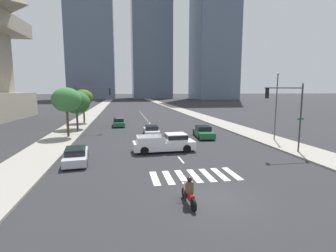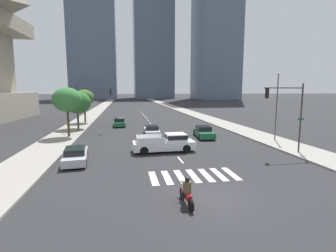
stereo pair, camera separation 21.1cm
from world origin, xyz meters
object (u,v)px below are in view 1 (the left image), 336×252
street_lamp_east (276,101)px  street_tree_third (83,98)px  motorcycle_lead (189,194)px  sedan_white_3 (151,131)px  sedan_green_0 (203,132)px  sedan_silver_1 (76,155)px  traffic_signal_far (89,100)px  traffic_signal_near (288,106)px  sedan_green_2 (119,122)px  street_tree_second (76,102)px  pickup_truck (167,143)px  street_tree_nearest (66,100)px

street_lamp_east → street_tree_third: (-23.47, 19.76, -0.05)m
motorcycle_lead → sedan_white_3: 20.36m
sedan_green_0 → sedan_silver_1: (-13.46, -8.70, -0.06)m
traffic_signal_far → street_tree_third: 9.72m
traffic_signal_near → traffic_signal_far: size_ratio=0.99×
sedan_green_0 → sedan_white_3: (-6.10, 2.70, -0.06)m
sedan_green_0 → sedan_green_2: bearing=-133.1°
street_lamp_east → street_tree_second: (-23.47, 12.80, -0.51)m
sedan_green_0 → sedan_silver_1: sedan_green_0 is taller
traffic_signal_near → street_tree_second: 27.91m
traffic_signal_near → street_tree_third: traffic_signal_near is taller
pickup_truck → street_tree_nearest: size_ratio=0.99×
sedan_white_3 → street_tree_nearest: 10.91m
motorcycle_lead → sedan_silver_1: motorcycle_lead is taller
street_lamp_east → sedan_green_2: bearing=139.2°
sedan_white_3 → traffic_signal_near: bearing=-136.0°
sedan_green_0 → street_tree_second: street_tree_second is taller
sedan_silver_1 → traffic_signal_near: size_ratio=0.79×
street_tree_third → pickup_truck: bearing=-64.9°
motorcycle_lead → sedan_green_0: 18.84m
traffic_signal_far → sedan_green_2: bearing=52.5°
sedan_silver_1 → sedan_white_3: (7.36, 11.40, -0.00)m
pickup_truck → sedan_green_2: 18.57m
street_tree_nearest → sedan_green_0: bearing=-9.2°
traffic_signal_near → street_tree_third: size_ratio=1.08×
sedan_green_0 → traffic_signal_near: size_ratio=0.78×
traffic_signal_far → street_tree_second: size_ratio=1.14×
sedan_green_2 → traffic_signal_near: size_ratio=0.73×
sedan_silver_1 → sedan_green_2: (3.12, 20.29, 0.04)m
sedan_silver_1 → street_tree_second: bearing=2.9°
motorcycle_lead → street_tree_nearest: (-9.67, 20.28, 4.00)m
street_tree_second → motorcycle_lead: bearing=-70.2°
sedan_green_0 → sedan_green_2: 15.53m
sedan_green_0 → street_tree_third: bearing=-129.7°
traffic_signal_near → street_lamp_east: 6.14m
sedan_green_2 → street_tree_nearest: (-5.90, -8.97, 3.98)m
sedan_silver_1 → street_tree_third: size_ratio=0.85×
sedan_white_3 → street_tree_second: size_ratio=0.86×
pickup_truck → sedan_green_2: bearing=102.5°
pickup_truck → street_tree_second: 19.10m
motorcycle_lead → sedan_green_0: (6.57, 17.66, 0.04)m
sedan_silver_1 → traffic_signal_near: 18.58m
sedan_silver_1 → street_tree_nearest: 12.33m
street_tree_third → street_tree_nearest: bearing=-90.0°
street_lamp_east → street_tree_third: bearing=139.9°
street_lamp_east → traffic_signal_far: bearing=154.3°
sedan_silver_1 → street_tree_second: size_ratio=0.89×
pickup_truck → sedan_green_0: pickup_truck is taller
motorcycle_lead → street_tree_second: (-9.67, 26.87, 3.38)m
sedan_silver_1 → street_tree_nearest: (-2.78, 11.32, 4.01)m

